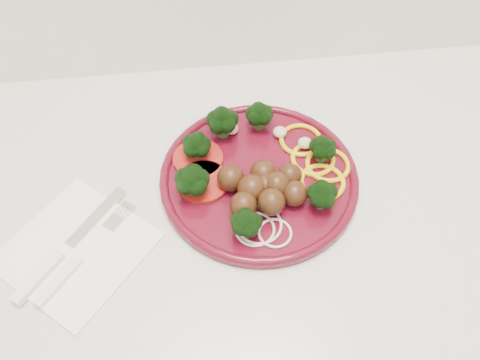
{
  "coord_description": "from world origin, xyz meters",
  "views": [
    {
      "loc": [
        0.02,
        1.31,
        1.47
      ],
      "look_at": [
        0.07,
        1.72,
        0.92
      ],
      "focal_mm": 35.0,
      "sensor_mm": 36.0,
      "label": 1
    }
  ],
  "objects": [
    {
      "name": "fork",
      "position": [
        -0.17,
        1.61,
        0.91
      ],
      "size": [
        0.13,
        0.15,
        0.01
      ],
      "rotation": [
        0.0,
        0.0,
        0.9
      ],
      "color": "white",
      "rests_on": "napkin"
    },
    {
      "name": "plate",
      "position": [
        0.1,
        1.72,
        0.92
      ],
      "size": [
        0.3,
        0.3,
        0.06
      ],
      "rotation": [
        0.0,
        0.0,
        -0.15
      ],
      "color": "#4C0919",
      "rests_on": "counter"
    },
    {
      "name": "knife",
      "position": [
        -0.19,
        1.63,
        0.91
      ],
      "size": [
        0.14,
        0.17,
        0.01
      ],
      "rotation": [
        0.0,
        0.0,
        0.9
      ],
      "color": "silver",
      "rests_on": "napkin"
    },
    {
      "name": "napkin",
      "position": [
        -0.17,
        1.64,
        0.9
      ],
      "size": [
        0.24,
        0.24,
        0.0
      ],
      "primitive_type": "cube",
      "rotation": [
        0.0,
        0.0,
        0.86
      ],
      "color": "white",
      "rests_on": "counter"
    },
    {
      "name": "counter",
      "position": [
        0.0,
        1.7,
        0.45
      ],
      "size": [
        2.4,
        0.6,
        0.9
      ],
      "color": "silver",
      "rests_on": "ground"
    }
  ]
}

